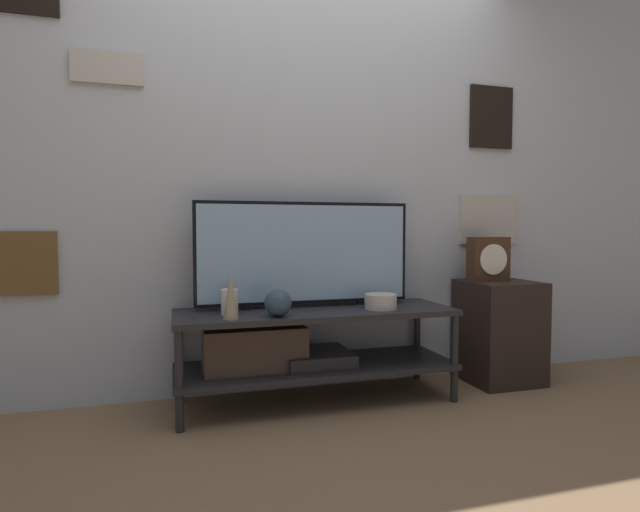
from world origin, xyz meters
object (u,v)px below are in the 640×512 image
at_px(vase_round_glass, 278,303).
at_px(mantel_clock, 488,259).
at_px(candle_jar, 230,302).
at_px(television, 305,253).
at_px(vase_wide_bowl, 381,302).
at_px(vase_slim_bronze, 231,296).

height_order(vase_round_glass, mantel_clock, mantel_clock).
bearing_deg(candle_jar, vase_round_glass, -30.18).
relative_size(vase_round_glass, candle_jar, 1.06).
bearing_deg(television, mantel_clock, -1.42).
relative_size(vase_wide_bowl, vase_round_glass, 1.28).
distance_m(vase_round_glass, mantel_clock, 1.39).
relative_size(television, vase_wide_bowl, 6.94).
xyz_separation_m(vase_round_glass, candle_jar, (-0.22, 0.13, -0.00)).
xyz_separation_m(vase_slim_bronze, vase_round_glass, (0.23, 0.01, -0.05)).
xyz_separation_m(television, mantel_clock, (1.15, -0.03, -0.05)).
distance_m(vase_slim_bronze, vase_wide_bowl, 0.81).
height_order(vase_wide_bowl, candle_jar, candle_jar).
bearing_deg(television, vase_slim_bronze, -148.72).
xyz_separation_m(television, candle_jar, (-0.43, -0.13, -0.23)).
distance_m(vase_slim_bronze, candle_jar, 0.14).
xyz_separation_m(television, vase_round_glass, (-0.21, -0.26, -0.23)).
bearing_deg(vase_round_glass, vase_slim_bronze, -178.44).
bearing_deg(mantel_clock, candle_jar, -176.34).
bearing_deg(vase_round_glass, vase_wide_bowl, 6.88).
bearing_deg(vase_round_glass, television, 51.52).
bearing_deg(vase_wide_bowl, candle_jar, 175.72).
height_order(vase_slim_bronze, mantel_clock, mantel_clock).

